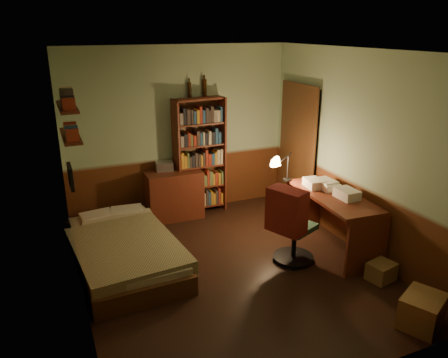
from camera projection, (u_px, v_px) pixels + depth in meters
name	position (u px, v px, depth m)	size (l,w,h in m)	color
floor	(232.00, 269.00, 5.41)	(3.50, 4.00, 0.02)	black
ceiling	(233.00, 50.00, 4.55)	(3.50, 4.00, 0.02)	silver
wall_back	(179.00, 132.00, 6.73)	(3.50, 0.02, 2.60)	#99B68E
wall_left	(71.00, 191.00, 4.33)	(0.02, 4.00, 2.60)	#99B68E
wall_right	(357.00, 153.00, 5.63)	(0.02, 4.00, 2.60)	#99B68E
wall_front	(343.00, 246.00, 3.23)	(3.50, 0.02, 2.60)	#99B68E
doorway	(299.00, 151.00, 6.84)	(0.06, 0.90, 2.00)	black
door_trim	(297.00, 151.00, 6.83)	(0.02, 0.98, 2.08)	#422613
bed	(123.00, 240.00, 5.45)	(1.12, 2.09, 0.62)	#5F7247
dresser	(174.00, 195.00, 6.75)	(0.85, 0.42, 0.75)	#552214
mini_stereo	(164.00, 166.00, 6.67)	(0.26, 0.20, 0.14)	#B2B2B7
bookshelf	(200.00, 157.00, 6.81)	(0.78, 0.24, 1.83)	#552214
bottle_left	(189.00, 90.00, 6.53)	(0.06, 0.06, 0.22)	black
bottle_right	(204.00, 88.00, 6.61)	(0.07, 0.07, 0.26)	black
desk	(331.00, 222.00, 5.80)	(0.60, 1.45, 0.78)	#552214
paper_stack	(314.00, 183.00, 5.92)	(0.21, 0.28, 0.11)	silver
desk_lamp	(288.00, 163.00, 6.11)	(0.16, 0.16, 0.52)	black
office_chair	(295.00, 228.00, 5.47)	(0.46, 0.40, 0.91)	#2F5940
red_jacket	(288.00, 178.00, 5.02)	(0.25, 0.46, 0.55)	maroon
wall_shelf_lower	(71.00, 136.00, 5.23)	(0.20, 0.90, 0.03)	#552214
wall_shelf_upper	(67.00, 107.00, 5.11)	(0.20, 0.90, 0.03)	#552214
framed_picture	(71.00, 177.00, 4.88)	(0.04, 0.32, 0.26)	black
cardboard_box_a	(422.00, 311.00, 4.34)	(0.44, 0.35, 0.33)	olive
cardboard_box_b	(381.00, 271.00, 5.15)	(0.30, 0.25, 0.21)	olive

